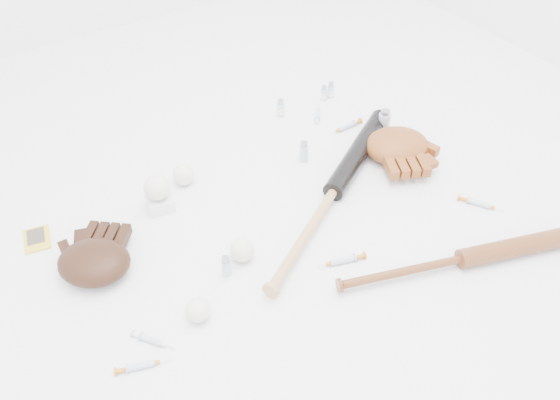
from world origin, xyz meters
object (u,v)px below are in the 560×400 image
glove_dark (94,262)px  pedestal (160,202)px  bat_dark (334,191)px  bat_wood (462,259)px

glove_dark → pedestal: size_ratio=2.99×
bat_dark → pedestal: (-0.48, 0.26, -0.01)m
bat_dark → bat_wood: bearing=-102.4°
bat_wood → glove_dark: 1.03m
bat_wood → pedestal: 0.92m
bat_wood → pedestal: size_ratio=9.70×
pedestal → bat_dark: bearing=-28.5°
bat_dark → bat_wood: bat_dark is taller
glove_dark → pedestal: bearing=68.8°
glove_dark → bat_wood: bearing=8.1°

